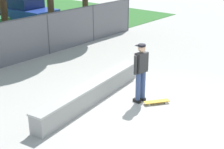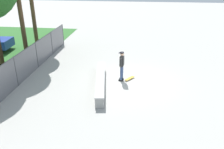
% 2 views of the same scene
% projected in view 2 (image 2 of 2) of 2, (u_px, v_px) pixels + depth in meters
% --- Properties ---
extents(ground_plane, '(80.00, 80.00, 0.00)m').
position_uv_depth(ground_plane, '(129.00, 81.00, 14.43)').
color(ground_plane, '#ADAAA3').
extents(concrete_ledge, '(5.00, 1.18, 0.61)m').
position_uv_depth(concrete_ledge, '(101.00, 81.00, 13.67)').
color(concrete_ledge, '#999993').
rests_on(concrete_ledge, ground).
extents(skateboarder, '(0.60, 0.33, 1.84)m').
position_uv_depth(skateboarder, '(122.00, 65.00, 14.10)').
color(skateboarder, black).
rests_on(skateboarder, ground).
extents(skateboard, '(0.77, 0.63, 0.09)m').
position_uv_depth(skateboard, '(130.00, 78.00, 14.61)').
color(skateboard, gold).
rests_on(skateboard, ground).
extents(chainlink_fence, '(14.57, 0.07, 1.82)m').
position_uv_depth(chainlink_fence, '(27.00, 62.00, 14.74)').
color(chainlink_fence, '#4C4C51').
rests_on(chainlink_fence, ground).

